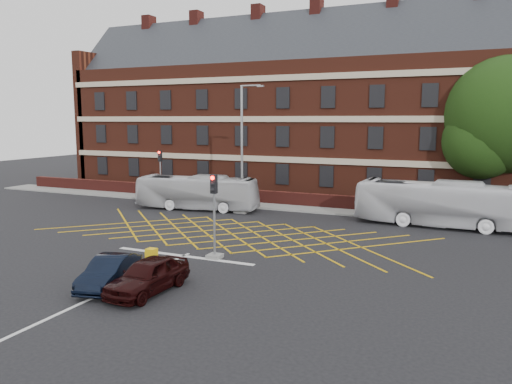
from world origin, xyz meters
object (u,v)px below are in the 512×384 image
at_px(car_maroon, 148,276).
at_px(traffic_light_near, 214,224).
at_px(bus_left, 197,192).
at_px(traffic_light_far, 161,179).
at_px(bus_right, 440,204).
at_px(street_lamp, 243,169).
at_px(direction_signs, 152,184).
at_px(deciduous_tree, 504,123).
at_px(car_navy, 110,272).
at_px(utility_cabinet, 152,257).

bearing_deg(car_maroon, traffic_light_near, 91.56).
distance_m(bus_left, traffic_light_far, 6.37).
distance_m(bus_right, street_lamp, 14.03).
height_order(traffic_light_near, traffic_light_far, same).
bearing_deg(street_lamp, direction_signs, 166.17).
bearing_deg(deciduous_tree, street_lamp, -155.45).
height_order(bus_left, traffic_light_far, traffic_light_far).
height_order(street_lamp, direction_signs, street_lamp).
xyz_separation_m(bus_left, car_maroon, (7.84, -17.16, -0.63)).
xyz_separation_m(bus_left, car_navy, (5.95, -17.23, -0.70)).
bearing_deg(deciduous_tree, traffic_light_near, -124.29).
relative_size(traffic_light_near, direction_signs, 1.94).
xyz_separation_m(traffic_light_near, street_lamp, (-4.05, 11.86, 1.53)).
bearing_deg(street_lamp, car_navy, -83.14).
bearing_deg(car_maroon, street_lamp, 105.04).
bearing_deg(traffic_light_far, deciduous_tree, 10.82).
relative_size(bus_left, utility_cabinet, 11.14).
bearing_deg(traffic_light_far, traffic_light_near, -47.69).
xyz_separation_m(car_maroon, street_lamp, (-4.00, 17.40, 2.59)).
bearing_deg(traffic_light_near, bus_left, 124.19).
distance_m(car_navy, traffic_light_near, 6.04).
bearing_deg(car_navy, traffic_light_near, 56.03).
distance_m(car_navy, car_maroon, 1.90).
distance_m(bus_right, utility_cabinet, 19.29).
height_order(car_navy, traffic_light_near, traffic_light_near).
relative_size(car_navy, traffic_light_near, 0.91).
bearing_deg(traffic_light_far, bus_right, -5.12).
bearing_deg(street_lamp, traffic_light_far, 162.88).
xyz_separation_m(street_lamp, utility_cabinet, (1.94, -14.30, -2.86)).
xyz_separation_m(car_maroon, deciduous_tree, (13.63, 25.45, 6.00)).
bearing_deg(bus_left, car_maroon, -163.11).
height_order(bus_left, traffic_light_near, traffic_light_near).
bearing_deg(street_lamp, bus_right, 3.31).
bearing_deg(car_navy, car_maroon, -12.75).
bearing_deg(deciduous_tree, bus_left, -158.90).
xyz_separation_m(deciduous_tree, traffic_light_far, (-27.01, -5.16, -4.94)).
relative_size(deciduous_tree, traffic_light_near, 2.72).
distance_m(bus_right, car_navy, 21.76).
height_order(bus_left, car_navy, bus_left).
distance_m(car_navy, utility_cabinet, 3.18).
bearing_deg(street_lamp, bus_left, -176.51).
height_order(car_navy, utility_cabinet, car_navy).
bearing_deg(bus_left, bus_right, -94.32).
distance_m(car_maroon, direction_signs, 24.27).
distance_m(deciduous_tree, direction_signs, 28.65).
bearing_deg(bus_left, traffic_light_near, -153.48).
relative_size(car_maroon, direction_signs, 1.89).
bearing_deg(traffic_light_far, car_navy, -60.58).
relative_size(deciduous_tree, direction_signs, 5.29).
distance_m(street_lamp, utility_cabinet, 14.71).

